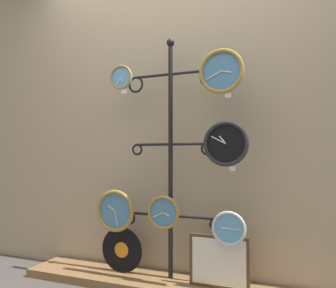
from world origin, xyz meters
TOP-DOWN VIEW (x-y plane):
  - shop_wall at (0.00, 0.57)m, footprint 4.40×0.04m
  - low_shelf at (0.00, 0.35)m, footprint 2.20×0.36m
  - display_stand at (0.00, 0.41)m, footprint 0.76×0.37m
  - clock_top_left at (-0.37, 0.34)m, footprint 0.19×0.04m
  - clock_top_right at (0.40, 0.32)m, footprint 0.30×0.04m
  - clock_middle_right at (0.43, 0.29)m, footprint 0.30×0.04m
  - clock_bottom_left at (-0.40, 0.31)m, footprint 0.31×0.04m
  - clock_bottom_center at (-0.01, 0.30)m, footprint 0.24×0.04m
  - clock_bottom_right at (0.44, 0.32)m, footprint 0.23×0.04m
  - vinyl_record at (-0.38, 0.37)m, footprint 0.34×0.01m
  - picture_frame at (0.36, 0.35)m, footprint 0.40×0.02m
  - price_tag_upper at (-0.35, 0.34)m, footprint 0.04×0.00m
  - price_tag_mid at (0.44, 0.32)m, footprint 0.04×0.00m
  - price_tag_lower at (0.47, 0.29)m, footprint 0.04×0.00m

SIDE VIEW (x-z plane):
  - low_shelf at x=0.00m, z-range 0.00..0.06m
  - vinyl_record at x=-0.38m, z-range 0.06..0.40m
  - picture_frame at x=0.36m, z-range 0.06..0.40m
  - clock_bottom_right at x=0.44m, z-range 0.35..0.58m
  - clock_bottom_left at x=-0.40m, z-range 0.37..0.68m
  - clock_bottom_center at x=-0.01m, z-range 0.42..0.66m
  - display_stand at x=0.00m, z-range -0.31..1.49m
  - price_tag_lower at x=0.47m, z-range 0.84..0.86m
  - clock_middle_right at x=0.43m, z-range 0.86..1.16m
  - price_tag_mid at x=0.44m, z-range 1.31..1.34m
  - shop_wall at x=0.00m, z-range 0.00..2.80m
  - price_tag_upper at x=-0.35m, z-range 1.40..1.43m
  - clock_top_right at x=0.40m, z-range 1.34..1.64m
  - clock_top_left at x=-0.37m, z-range 1.43..1.62m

